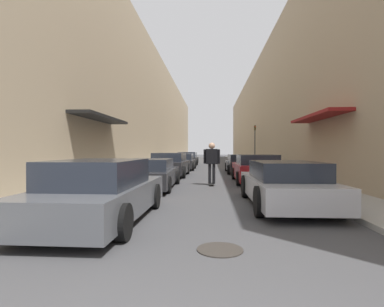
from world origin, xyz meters
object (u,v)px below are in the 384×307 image
parked_car_left_0 (101,192)px  parked_car_left_2 (170,165)px  parked_car_right_2 (241,164)px  parked_car_right_1 (256,169)px  traffic_light (255,141)px  parked_car_left_3 (182,162)px  parked_car_right_0 (284,184)px  parked_car_left_5 (190,158)px  manhole_cover (220,250)px  skateboarder (212,159)px  parked_car_left_1 (150,174)px  parked_car_left_4 (187,159)px

parked_car_left_0 → parked_car_left_2: bearing=90.3°
parked_car_left_2 → parked_car_right_2: (4.38, 2.76, -0.07)m
parked_car_right_1 → traffic_light: 15.55m
parked_car_left_3 → parked_car_right_0: size_ratio=0.90×
parked_car_left_5 → parked_car_right_0: parked_car_left_5 is taller
parked_car_left_3 → parked_car_right_2: bearing=-35.2°
parked_car_right_1 → parked_car_left_0: bearing=-119.2°
parked_car_left_5 → manhole_cover: parked_car_left_5 is taller
traffic_light → parked_car_right_2: bearing=-103.5°
manhole_cover → parked_car_right_1: bearing=78.4°
parked_car_left_5 → parked_car_right_1: bearing=-77.0°
parked_car_right_0 → parked_car_right_2: parked_car_right_2 is taller
parked_car_left_3 → skateboarder: 10.44m
parked_car_right_2 → manhole_cover: 15.60m
parked_car_left_1 → parked_car_right_0: 5.64m
parked_car_right_2 → manhole_cover: (-1.85, -15.48, -0.58)m
parked_car_left_4 → parked_car_right_2: size_ratio=0.95×
parked_car_left_1 → parked_car_left_3: size_ratio=1.12×
parked_car_left_0 → parked_car_right_0: (4.29, 1.97, -0.03)m
parked_car_left_2 → parked_car_right_1: bearing=-34.7°
parked_car_left_5 → traffic_light: 8.23m
parked_car_left_3 → parked_car_left_5: (-0.20, 10.89, 0.01)m
parked_car_left_4 → parked_car_right_2: parked_car_left_4 is taller
parked_car_left_5 → skateboarder: 21.22m
parked_car_left_3 → parked_car_right_2: parked_car_left_3 is taller
parked_car_left_1 → parked_car_right_1: 5.12m
parked_car_left_0 → parked_car_left_2: size_ratio=0.98×
parked_car_right_1 → traffic_light: (2.14, 15.30, 1.81)m
parked_car_left_0 → skateboarder: size_ratio=2.48×
parked_car_left_4 → parked_car_left_2: bearing=-90.3°
parked_car_left_4 → traffic_light: traffic_light is taller
parked_car_right_2 → parked_car_left_1: bearing=-118.0°
skateboarder → parked_car_left_3: bearing=102.5°
parked_car_left_5 → parked_car_right_0: bearing=-80.3°
skateboarder → manhole_cover: 8.36m
parked_car_right_2 → skateboarder: skateboarder is taller
manhole_cover → parked_car_right_2: bearing=83.2°
parked_car_left_0 → parked_car_left_5: size_ratio=1.06×
parked_car_left_2 → manhole_cover: parked_car_left_2 is taller
parked_car_left_1 → parked_car_right_2: (4.40, 8.28, 0.02)m
parked_car_left_4 → parked_car_right_0: size_ratio=1.00×
parked_car_right_0 → parked_car_right_2: size_ratio=0.95×
parked_car_left_0 → parked_car_left_1: size_ratio=0.98×
parked_car_left_0 → parked_car_right_1: size_ratio=1.03×
skateboarder → parked_car_left_0: bearing=-109.6°
parked_car_right_0 → manhole_cover: 4.13m
parked_car_left_2 → traffic_light: 13.99m
parked_car_right_2 → parked_car_right_0: bearing=-90.1°
parked_car_right_1 → skateboarder: size_ratio=2.41×
parked_car_right_1 → parked_car_right_2: bearing=91.1°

